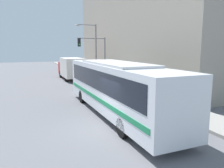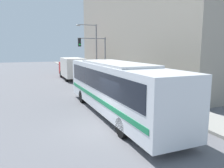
# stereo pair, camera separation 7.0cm
# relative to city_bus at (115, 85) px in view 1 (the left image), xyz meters

# --- Properties ---
(ground_plane) EXTENTS (120.00, 120.00, 0.00)m
(ground_plane) POSITION_rel_city_bus_xyz_m (-1.50, -2.08, -1.84)
(ground_plane) COLOR slate
(sidewalk) EXTENTS (2.42, 70.00, 0.16)m
(sidewalk) POSITION_rel_city_bus_xyz_m (4.21, 17.92, -1.76)
(sidewalk) COLOR gray
(sidewalk) RESTS_ON ground_plane
(building_facade) EXTENTS (6.00, 28.60, 12.92)m
(building_facade) POSITION_rel_city_bus_xyz_m (8.42, 13.22, 4.62)
(building_facade) COLOR #9E9384
(building_facade) RESTS_ON ground_plane
(city_bus) EXTENTS (2.60, 12.07, 3.21)m
(city_bus) POSITION_rel_city_bus_xyz_m (0.00, 0.00, 0.00)
(city_bus) COLOR silver
(city_bus) RESTS_ON ground_plane
(delivery_truck) EXTENTS (2.37, 6.84, 2.81)m
(delivery_truck) POSITION_rel_city_bus_xyz_m (0.73, 16.48, -0.30)
(delivery_truck) COLOR silver
(delivery_truck) RESTS_ON ground_plane
(fire_hydrant) EXTENTS (0.26, 0.35, 0.74)m
(fire_hydrant) POSITION_rel_city_bus_xyz_m (3.60, 2.18, -1.31)
(fire_hydrant) COLOR gold
(fire_hydrant) RESTS_ON sidewalk
(traffic_light_pole) EXTENTS (3.28, 0.35, 5.11)m
(traffic_light_pole) POSITION_rel_city_bus_xyz_m (2.61, 11.91, 1.84)
(traffic_light_pole) COLOR slate
(traffic_light_pole) RESTS_ON sidewalk
(parking_meter) EXTENTS (0.14, 0.14, 1.21)m
(parking_meter) POSITION_rel_city_bus_xyz_m (3.60, 7.57, -0.85)
(parking_meter) COLOR slate
(parking_meter) RESTS_ON sidewalk
(street_lamp) EXTENTS (2.72, 0.28, 6.88)m
(street_lamp) POSITION_rel_city_bus_xyz_m (3.47, 15.48, 2.45)
(street_lamp) COLOR slate
(street_lamp) RESTS_ON sidewalk
(pedestrian_near_corner) EXTENTS (0.34, 0.34, 1.66)m
(pedestrian_near_corner) POSITION_rel_city_bus_xyz_m (4.77, 12.00, -0.83)
(pedestrian_near_corner) COLOR #47382D
(pedestrian_near_corner) RESTS_ON sidewalk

